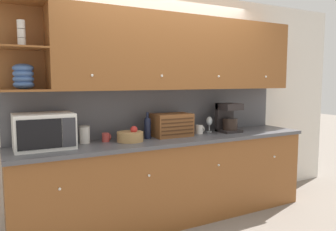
{
  "coord_description": "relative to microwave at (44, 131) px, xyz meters",
  "views": [
    {
      "loc": [
        -1.73,
        -3.41,
        1.56
      ],
      "look_at": [
        0.0,
        -0.21,
        1.18
      ],
      "focal_mm": 35.0,
      "sensor_mm": 36.0,
      "label": 1
    }
  ],
  "objects": [
    {
      "name": "ground_plane",
      "position": [
        1.32,
        0.24,
        -1.1
      ],
      "size": [
        24.0,
        24.0,
        0.0
      ],
      "primitive_type": "plane",
      "color": "slate"
    },
    {
      "name": "fruit_basket",
      "position": [
        0.84,
        -0.04,
        -0.11
      ],
      "size": [
        0.27,
        0.27,
        0.16
      ],
      "color": "#A87F4C",
      "rests_on": "counter_unit"
    },
    {
      "name": "counter_unit",
      "position": [
        1.32,
        -0.05,
        -0.63
      ],
      "size": [
        3.38,
        0.62,
        0.94
      ],
      "color": "brown",
      "rests_on": "ground_plane"
    },
    {
      "name": "backsplash_panel",
      "position": [
        1.32,
        0.24,
        0.1
      ],
      "size": [
        3.36,
        0.01,
        0.53
      ],
      "color": "#4C4C51",
      "rests_on": "counter_unit"
    },
    {
      "name": "microwave",
      "position": [
        0.0,
        0.0,
        0.0
      ],
      "size": [
        0.53,
        0.38,
        0.33
      ],
      "color": "silver",
      "rests_on": "counter_unit"
    },
    {
      "name": "bread_box",
      "position": [
        1.36,
        0.03,
        -0.04
      ],
      "size": [
        0.43,
        0.27,
        0.26
      ],
      "color": "brown",
      "rests_on": "counter_unit"
    },
    {
      "name": "mug",
      "position": [
        1.73,
        0.02,
        -0.11
      ],
      "size": [
        0.1,
        0.09,
        0.1
      ],
      "color": "silver",
      "rests_on": "counter_unit"
    },
    {
      "name": "storage_canister",
      "position": [
        0.39,
        0.09,
        -0.08
      ],
      "size": [
        0.11,
        0.11,
        0.18
      ],
      "color": "silver",
      "rests_on": "counter_unit"
    },
    {
      "name": "wine_bottle",
      "position": [
        1.06,
        0.03,
        -0.03
      ],
      "size": [
        0.07,
        0.07,
        0.29
      ],
      "color": "black",
      "rests_on": "counter_unit"
    },
    {
      "name": "upper_cabinets",
      "position": [
        1.48,
        0.06,
        0.77
      ],
      "size": [
        3.36,
        0.38,
        0.81
      ],
      "color": "brown",
      "rests_on": "backsplash_panel"
    },
    {
      "name": "wall_back",
      "position": [
        1.32,
        0.27,
        0.2
      ],
      "size": [
        5.76,
        0.06,
        2.6
      ],
      "color": "silver",
      "rests_on": "ground_plane"
    },
    {
      "name": "coffee_maker",
      "position": [
        2.13,
        -0.01,
        0.01
      ],
      "size": [
        0.25,
        0.24,
        0.35
      ],
      "color": "black",
      "rests_on": "counter_unit"
    },
    {
      "name": "wine_glass",
      "position": [
        1.93,
        0.09,
        -0.04
      ],
      "size": [
        0.08,
        0.08,
        0.19
      ],
      "color": "silver",
      "rests_on": "counter_unit"
    },
    {
      "name": "mug_blue_second",
      "position": [
        0.61,
        0.06,
        -0.12
      ],
      "size": [
        0.09,
        0.08,
        0.09
      ],
      "color": "#B73D38",
      "rests_on": "counter_unit"
    }
  ]
}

